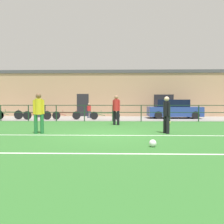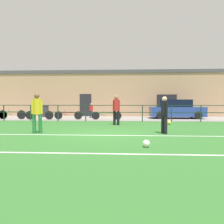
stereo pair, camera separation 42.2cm
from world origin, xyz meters
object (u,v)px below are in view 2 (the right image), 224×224
player_goalkeeper (164,113)px  trash_bin_0 (44,111)px  bicycle_parked_0 (68,115)px  player_striker (116,108)px  parked_car_red (176,109)px  bicycle_parked_1 (12,114)px  spectator_child (91,110)px  bicycle_parked_4 (39,115)px  player_winger (37,111)px  bicycle_parked_2 (107,115)px  soccer_ball_spare (169,123)px  soccer_ball_match (146,143)px

player_goalkeeper → trash_bin_0: bearing=-157.6°
trash_bin_0 → bicycle_parked_0: bearing=-41.8°
player_striker → parked_car_red: player_striker is taller
player_goalkeeper → bicycle_parked_0: size_ratio=0.74×
trash_bin_0 → parked_car_red: bearing=-4.8°
trash_bin_0 → bicycle_parked_1: bearing=-123.1°
spectator_child → bicycle_parked_4: bearing=46.6°
parked_car_red → trash_bin_0: size_ratio=4.21×
player_winger → bicycle_parked_2: (2.46, 7.16, -0.66)m
soccer_ball_spare → parked_car_red: parked_car_red is taller
player_goalkeeper → bicycle_parked_1: bearing=-144.3°
player_striker → bicycle_parked_1: player_striker is taller
soccer_ball_match → parked_car_red: bearing=72.9°
player_striker → bicycle_parked_0: size_ratio=0.82×
parked_car_red → bicycle_parked_0: (-8.52, -1.57, -0.40)m
soccer_ball_match → bicycle_parked_4: 11.98m
soccer_ball_spare → trash_bin_0: 11.37m
player_winger → trash_bin_0: 10.24m
player_winger → bicycle_parked_1: 8.73m
player_winger → trash_bin_0: bearing=-82.1°
bicycle_parked_0 → player_goalkeeper: bearing=-49.1°
player_striker → bicycle_parked_2: bearing=132.7°
bicycle_parked_1 → bicycle_parked_4: (2.29, -0.25, -0.02)m
bicycle_parked_4 → player_goalkeeper: bearing=-39.3°
player_striker → parked_car_red: size_ratio=0.41×
trash_bin_0 → soccer_ball_match: bearing=-57.7°
bicycle_parked_2 → player_goalkeeper: bearing=-66.1°
player_goalkeeper → player_winger: 5.56m
player_winger → bicycle_parked_2: bearing=-120.0°
parked_car_red → trash_bin_0: parked_car_red is taller
bicycle_parked_0 → trash_bin_0: trash_bin_0 is taller
soccer_ball_match → bicycle_parked_4: bearing=126.8°
soccer_ball_match → bicycle_parked_2: 10.06m
trash_bin_0 → player_winger: bearing=-71.1°
soccer_ball_match → spectator_child: spectator_child is taller
parked_car_red → bicycle_parked_4: size_ratio=1.97×
soccer_ball_spare → parked_car_red: size_ratio=0.06×
player_winger → spectator_child: player_winger is taller
bicycle_parked_2 → player_winger: bearing=-109.0°
player_striker → spectator_child: size_ratio=1.42×
soccer_ball_match → bicycle_parked_4: size_ratio=0.10×
player_goalkeeper → soccer_ball_spare: bearing=145.0°
player_winger → bicycle_parked_2: 7.60m
bicycle_parked_4 → trash_bin_0: 2.85m
bicycle_parked_4 → player_striker: bearing=-29.0°
soccer_ball_match → player_winger: bearing=149.2°
parked_car_red → bicycle_parked_1: bearing=-173.1°
bicycle_parked_0 → bicycle_parked_4: (-2.16, -0.25, 0.02)m
trash_bin_0 → soccer_ball_spare: bearing=-29.9°
player_goalkeeper → spectator_child: (-4.51, 8.48, -0.19)m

